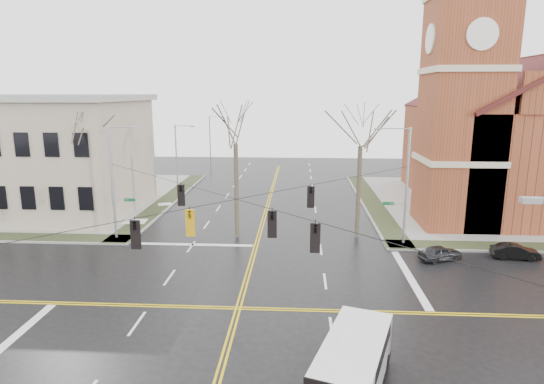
# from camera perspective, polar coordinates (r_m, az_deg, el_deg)

# --- Properties ---
(ground) EXTENTS (120.00, 120.00, 0.00)m
(ground) POSITION_cam_1_polar(r_m,az_deg,el_deg) (25.98, -4.26, -14.34)
(ground) COLOR black
(ground) RESTS_ON ground
(sidewalks) EXTENTS (80.00, 80.00, 0.17)m
(sidewalks) POSITION_cam_1_polar(r_m,az_deg,el_deg) (25.95, -4.26, -14.19)
(sidewalks) COLOR gray
(sidewalks) RESTS_ON ground
(road_markings) EXTENTS (100.00, 100.00, 0.01)m
(road_markings) POSITION_cam_1_polar(r_m,az_deg,el_deg) (25.98, -4.26, -14.32)
(road_markings) COLOR gold
(road_markings) RESTS_ON ground
(church) EXTENTS (24.28, 27.48, 27.50)m
(church) POSITION_cam_1_polar(r_m,az_deg,el_deg) (52.50, 27.85, 7.41)
(church) COLOR brown
(church) RESTS_ON ground
(civic_building_a) EXTENTS (18.00, 14.00, 11.00)m
(civic_building_a) POSITION_cam_1_polar(r_m,az_deg,el_deg) (50.24, -26.86, 3.97)
(civic_building_a) COLOR #9F907E
(civic_building_a) RESTS_ON ground
(signal_pole_ne) EXTENTS (2.75, 0.22, 9.00)m
(signal_pole_ne) POSITION_cam_1_polar(r_m,az_deg,el_deg) (36.06, 16.30, 1.13)
(signal_pole_ne) COLOR gray
(signal_pole_ne) RESTS_ON ground
(signal_pole_nw) EXTENTS (2.75, 0.22, 9.00)m
(signal_pole_nw) POSITION_cam_1_polar(r_m,az_deg,el_deg) (38.04, -19.17, 1.50)
(signal_pole_nw) COLOR gray
(signal_pole_nw) RESTS_ON ground
(span_wires) EXTENTS (23.02, 23.02, 0.03)m
(span_wires) POSITION_cam_1_polar(r_m,az_deg,el_deg) (23.86, -4.50, -0.90)
(span_wires) COLOR black
(span_wires) RESTS_ON ground
(traffic_signals) EXTENTS (8.21, 8.26, 1.30)m
(traffic_signals) POSITION_cam_1_polar(r_m,az_deg,el_deg) (23.40, -4.69, -3.07)
(traffic_signals) COLOR black
(traffic_signals) RESTS_ON ground
(streetlight_north_a) EXTENTS (2.30, 0.20, 8.00)m
(streetlight_north_a) POSITION_cam_1_polar(r_m,az_deg,el_deg) (53.34, -11.76, 4.34)
(streetlight_north_a) COLOR gray
(streetlight_north_a) RESTS_ON ground
(streetlight_north_b) EXTENTS (2.30, 0.20, 8.00)m
(streetlight_north_b) POSITION_cam_1_polar(r_m,az_deg,el_deg) (72.70, -7.68, 6.55)
(streetlight_north_b) COLOR gray
(streetlight_north_b) RESTS_ON ground
(cargo_van) EXTENTS (3.98, 6.20, 2.21)m
(cargo_van) POSITION_cam_1_polar(r_m,az_deg,el_deg) (19.47, 10.31, -19.96)
(cargo_van) COLOR silver
(cargo_van) RESTS_ON ground
(parked_car_a) EXTENTS (3.41, 2.39, 1.08)m
(parked_car_a) POSITION_cam_1_polar(r_m,az_deg,el_deg) (34.63, 20.32, -7.17)
(parked_car_a) COLOR black
(parked_car_a) RESTS_ON ground
(parked_car_b) EXTENTS (3.35, 1.46, 1.07)m
(parked_car_b) POSITION_cam_1_polar(r_m,az_deg,el_deg) (37.13, 28.23, -6.60)
(parked_car_b) COLOR black
(parked_car_b) RESTS_ON ground
(tree_nw_far) EXTENTS (4.00, 4.00, 11.37)m
(tree_nw_far) POSITION_cam_1_polar(r_m,az_deg,el_deg) (40.94, -22.17, 6.64)
(tree_nw_far) COLOR #3D3326
(tree_nw_far) RESTS_ON ground
(tree_nw_near) EXTENTS (4.00, 4.00, 11.33)m
(tree_nw_near) POSITION_cam_1_polar(r_m,az_deg,el_deg) (36.35, -4.60, 6.86)
(tree_nw_near) COLOR #3D3326
(tree_nw_near) RESTS_ON ground
(tree_ne) EXTENTS (4.00, 4.00, 11.06)m
(tree_ne) POSITION_cam_1_polar(r_m,az_deg,el_deg) (36.85, 11.06, 6.44)
(tree_ne) COLOR #3D3326
(tree_ne) RESTS_ON ground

